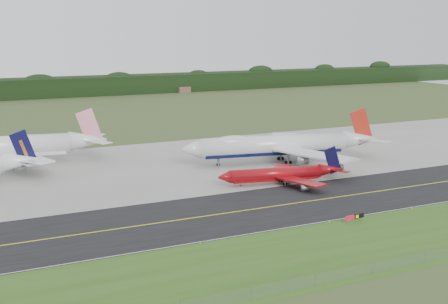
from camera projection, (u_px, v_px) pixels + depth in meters
ground at (263, 203)px, 152.51m from camera, size 600.00×600.00×0.00m
grass_verge at (353, 246)px, 121.78m from camera, size 400.00×30.00×0.01m
taxiway at (272, 207)px, 148.99m from camera, size 400.00×32.00×0.02m
apron at (182, 163)px, 197.28m from camera, size 400.00×78.00×0.01m
taxiway_centreline at (272, 206)px, 148.99m from camera, size 400.00×0.40×0.00m
taxiway_edge_line at (308, 224)px, 135.38m from camera, size 400.00×0.25×0.00m
perimeter_fence at (400, 262)px, 110.15m from camera, size 320.00×0.10×320.00m
horizon_treeline at (45, 89)px, 391.81m from camera, size 700.00×25.00×12.00m
jet_ba_747 at (280, 145)px, 197.82m from camera, size 66.13×54.07×16.69m
jet_red_737 at (283, 174)px, 170.89m from camera, size 36.01×28.95×9.76m
jet_star_tail at (5, 147)px, 194.40m from camera, size 63.90×52.96×16.86m
taxiway_sign at (355, 217)px, 136.56m from camera, size 5.26×0.55×1.75m
edge_marker_left at (200, 243)px, 122.93m from camera, size 0.16×0.16×0.50m
edge_marker_center at (329, 221)px, 136.60m from camera, size 0.16×0.16×0.50m
edge_marker_right at (412, 208)px, 147.00m from camera, size 0.16×0.16×0.50m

